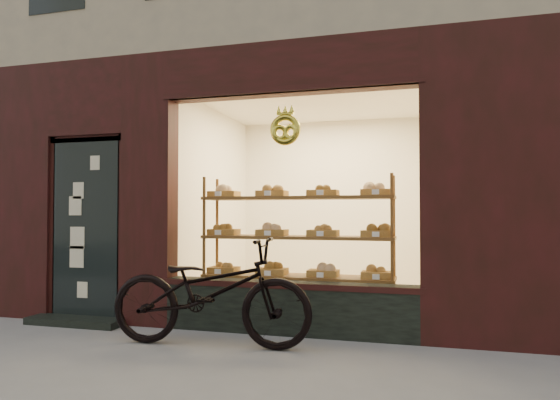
% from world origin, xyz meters
% --- Properties ---
extents(display_shelf, '(2.20, 0.45, 1.70)m').
position_xyz_m(display_shelf, '(0.45, 2.55, 0.86)').
color(display_shelf, brown).
rests_on(display_shelf, ground).
extents(bicycle, '(2.03, 0.84, 1.04)m').
position_xyz_m(bicycle, '(-0.15, 1.45, 0.52)').
color(bicycle, black).
rests_on(bicycle, ground).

